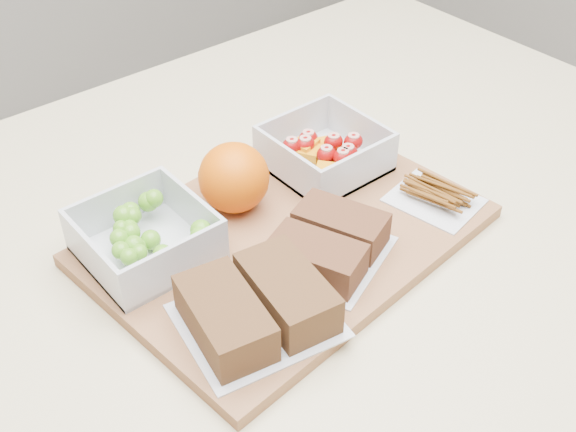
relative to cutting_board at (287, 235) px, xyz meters
name	(u,v)px	position (x,y,z in m)	size (l,w,h in m)	color
cutting_board	(287,235)	(0.00, 0.00, 0.00)	(0.42, 0.30, 0.02)	#96643E
grape_container	(146,236)	(-0.14, 0.07, 0.03)	(0.13, 0.13, 0.05)	silver
fruit_container	(324,153)	(0.12, 0.07, 0.03)	(0.13, 0.13, 0.05)	silver
orange	(234,178)	(-0.02, 0.07, 0.05)	(0.08, 0.08, 0.08)	#EA5F05
sandwich_bag_left	(257,306)	(-0.11, -0.09, 0.03)	(0.17, 0.15, 0.04)	silver
sandwich_bag_center	(329,243)	(0.01, -0.06, 0.03)	(0.16, 0.15, 0.04)	silver
pretzel_bag	(435,194)	(0.17, -0.07, 0.02)	(0.10, 0.11, 0.02)	silver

